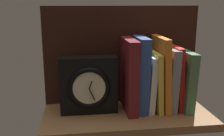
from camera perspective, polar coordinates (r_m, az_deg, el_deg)
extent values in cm
cube|color=brown|center=(91.62, 3.17, -10.12)|extent=(54.97, 25.03, 2.50)
cube|color=black|center=(97.31, 2.00, 2.77)|extent=(54.97, 1.20, 34.57)
cube|color=maroon|center=(90.22, 3.65, -1.51)|extent=(3.46, 16.49, 24.19)
cube|color=#2D4C8E|center=(90.94, 5.96, -1.26)|extent=(3.84, 13.50, 24.78)
cube|color=silver|center=(92.49, 7.73, -2.99)|extent=(2.77, 13.23, 18.76)
cube|color=gold|center=(92.92, 8.99, -2.62)|extent=(2.71, 14.56, 19.82)
cube|color=orange|center=(92.89, 10.31, -1.10)|extent=(3.24, 15.86, 24.76)
cube|color=gray|center=(94.22, 11.80, -2.15)|extent=(3.24, 14.34, 20.99)
cube|color=red|center=(95.03, 13.28, -1.94)|extent=(2.93, 12.03, 21.47)
cube|color=#476B44|center=(96.25, 14.80, -2.30)|extent=(3.77, 16.06, 19.97)
cube|color=black|center=(89.22, -4.94, -3.55)|extent=(18.68, 5.86, 18.68)
torus|color=black|center=(86.10, -4.82, -4.32)|extent=(13.70, 1.68, 13.70)
cylinder|color=beige|center=(86.10, -4.82, -4.32)|extent=(11.06, 0.60, 11.06)
cube|color=black|center=(85.26, -4.52, -3.60)|extent=(1.18, 0.30, 2.65)
cube|color=black|center=(86.31, -4.20, -5.66)|extent=(2.00, 0.30, 4.09)
torus|color=black|center=(84.40, -4.94, 0.84)|extent=(2.44, 0.44, 2.44)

